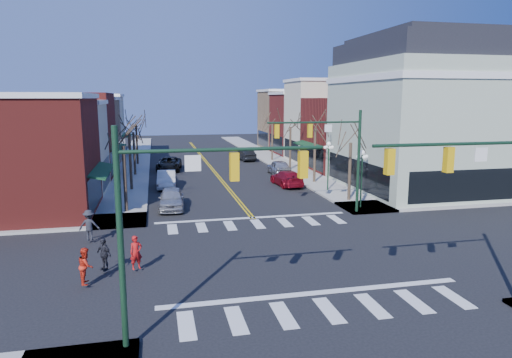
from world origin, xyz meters
TOP-DOWN VIEW (x-y plane):
  - ground at (0.00, 0.00)m, footprint 160.00×160.00m
  - sidewalk_left at (-8.75, 20.00)m, footprint 3.50×70.00m
  - sidewalk_right at (8.75, 20.00)m, footprint 3.50×70.00m
  - bldg_left_brick_a at (-15.50, 11.75)m, footprint 10.00×8.50m
  - bldg_left_stucco_a at (-15.50, 19.50)m, footprint 10.00×7.00m
  - bldg_left_brick_b at (-15.50, 27.50)m, footprint 10.00×9.00m
  - bldg_left_tan at (-15.50, 35.75)m, footprint 10.00×7.50m
  - bldg_left_stucco_b at (-15.50, 43.50)m, footprint 10.00×8.00m
  - bldg_right_brick_a at (15.50, 25.75)m, footprint 10.00×8.50m
  - bldg_right_stucco at (15.50, 33.50)m, footprint 10.00×7.00m
  - bldg_right_brick_b at (15.50, 41.00)m, footprint 10.00×8.00m
  - bldg_right_tan at (15.50, 49.00)m, footprint 10.00×8.00m
  - victorian_corner at (16.50, 14.50)m, footprint 12.25×14.25m
  - traffic_mast_near_left at (-5.55, -7.40)m, footprint 6.60×0.28m
  - traffic_mast_near_right at (5.55, -7.40)m, footprint 6.60×0.28m
  - traffic_mast_far_right at (5.55, 7.40)m, footprint 6.60×0.28m
  - lamppost_corner at (8.20, 8.50)m, footprint 0.36×0.36m
  - lamppost_midblock at (8.20, 15.00)m, footprint 0.36×0.36m
  - tree_left_a at (-8.40, 11.00)m, footprint 0.24×0.24m
  - tree_left_b at (-8.40, 19.00)m, footprint 0.24×0.24m
  - tree_left_c at (-8.40, 27.00)m, footprint 0.24×0.24m
  - tree_left_d at (-8.40, 35.00)m, footprint 0.24×0.24m
  - tree_right_a at (8.40, 11.00)m, footprint 0.24×0.24m
  - tree_right_b at (8.40, 19.00)m, footprint 0.24×0.24m
  - tree_right_c at (8.40, 27.00)m, footprint 0.24×0.24m
  - tree_right_d at (8.40, 35.00)m, footprint 0.24×0.24m
  - car_left_near at (-5.25, 11.54)m, footprint 2.07×4.59m
  - car_left_mid at (-5.38, 19.79)m, footprint 1.79×4.66m
  - car_left_far at (-4.83, 29.76)m, footprint 3.12×5.70m
  - car_right_near at (5.49, 18.29)m, footprint 2.29×5.01m
  - car_right_mid at (6.40, 24.39)m, footprint 2.01×4.72m
  - car_right_far at (5.12, 36.12)m, footprint 2.12×4.57m
  - pedestrian_red_a at (-7.30, -0.57)m, footprint 0.68×0.57m
  - pedestrian_red_b at (-9.33, -1.83)m, footprint 0.65×0.81m
  - pedestrian_dark_a at (-8.75, -0.36)m, footprint 0.89×0.89m
  - pedestrian_dark_b at (-10.00, 4.45)m, footprint 1.18×0.75m

SIDE VIEW (x-z plane):
  - ground at x=0.00m, z-range 0.00..0.00m
  - sidewalk_left at x=-8.75m, z-range 0.00..0.15m
  - sidewalk_right at x=8.75m, z-range 0.00..0.15m
  - car_right_near at x=5.49m, z-range 0.00..1.42m
  - car_right_far at x=5.12m, z-range 0.00..1.45m
  - car_left_far at x=-4.83m, z-range 0.00..1.51m
  - car_left_mid at x=-5.38m, z-range 0.00..1.52m
  - car_left_near at x=-5.25m, z-range 0.00..1.53m
  - car_right_mid at x=6.40m, z-range 0.00..1.59m
  - pedestrian_dark_a at x=-8.75m, z-range 0.15..1.67m
  - pedestrian_red_b at x=-9.33m, z-range 0.15..1.74m
  - pedestrian_red_a at x=-7.30m, z-range 0.15..1.74m
  - pedestrian_dark_b at x=-10.00m, z-range 0.15..1.90m
  - tree_left_c at x=-8.40m, z-range 0.00..4.55m
  - tree_right_a at x=8.40m, z-range 0.00..4.62m
  - tree_left_a at x=-8.40m, z-range 0.00..4.76m
  - tree_right_c at x=8.40m, z-range 0.00..4.83m
  - tree_left_d at x=-8.40m, z-range 0.00..4.90m
  - tree_right_d at x=8.40m, z-range 0.00..4.97m
  - tree_left_b at x=-8.40m, z-range 0.00..5.04m
  - tree_right_b at x=8.40m, z-range 0.00..5.18m
  - lamppost_corner at x=8.20m, z-range 0.80..5.13m
  - lamppost_midblock at x=8.20m, z-range 0.80..5.13m
  - bldg_left_stucco_a at x=-15.50m, z-range 0.00..7.50m
  - bldg_left_tan at x=-15.50m, z-range 0.00..7.80m
  - bldg_left_brick_a at x=-15.50m, z-range 0.00..8.00m
  - bldg_right_brick_a at x=15.50m, z-range 0.00..8.00m
  - bldg_left_stucco_b at x=-15.50m, z-range 0.00..8.20m
  - bldg_left_brick_b at x=-15.50m, z-range 0.00..8.50m
  - bldg_right_brick_b at x=15.50m, z-range 0.00..8.50m
  - bldg_right_tan at x=15.50m, z-range 0.00..9.00m
  - traffic_mast_near_left at x=-5.55m, z-range 1.11..8.31m
  - traffic_mast_near_right at x=5.55m, z-range 1.11..8.31m
  - traffic_mast_far_right at x=5.55m, z-range 1.11..8.31m
  - bldg_right_stucco at x=15.50m, z-range 0.00..10.00m
  - victorian_corner at x=16.50m, z-range 0.01..13.31m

